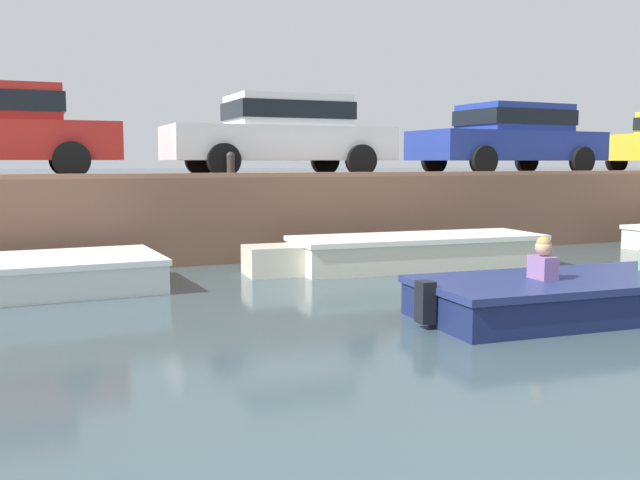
{
  "coord_description": "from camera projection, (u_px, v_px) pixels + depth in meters",
  "views": [
    {
      "loc": [
        -2.57,
        -1.12,
        1.76
      ],
      "look_at": [
        -0.49,
        3.75,
        1.18
      ],
      "focal_mm": 40.0,
      "sensor_mm": 36.0,
      "label": 1
    }
  ],
  "objects": [
    {
      "name": "far_quay_wall",
      "position": [
        152.0,
        211.0,
        14.68
      ],
      "size": [
        60.0,
        6.0,
        1.5
      ],
      "primitive_type": "cube",
      "color": "brown",
      "rests_on": "ground"
    },
    {
      "name": "far_wall_coping",
      "position": [
        181.0,
        176.0,
        11.96
      ],
      "size": [
        60.0,
        0.24,
        0.08
      ],
      "primitive_type": "cube",
      "color": "#9F6C52",
      "rests_on": "far_quay_wall"
    },
    {
      "name": "car_centre_white",
      "position": [
        282.0,
        132.0,
        13.83
      ],
      "size": [
        4.36,
        1.92,
        1.54
      ],
      "color": "white",
      "rests_on": "far_quay_wall"
    },
    {
      "name": "car_right_inner_blue",
      "position": [
        510.0,
        136.0,
        15.96
      ],
      "size": [
        4.43,
        2.09,
        1.54
      ],
      "color": "#233893",
      "rests_on": "far_quay_wall"
    },
    {
      "name": "mooring_bollard_mid",
      "position": [
        231.0,
        164.0,
        12.41
      ],
      "size": [
        0.15,
        0.15,
        0.44
      ],
      "color": "#2D2B28",
      "rests_on": "far_quay_wall"
    },
    {
      "name": "ground_plane",
      "position": [
        302.0,
        339.0,
        7.12
      ],
      "size": [
        400.0,
        400.0,
        0.0
      ],
      "primitive_type": "plane",
      "color": "#3D5156"
    },
    {
      "name": "motorboat_passing",
      "position": [
        621.0,
        292.0,
        8.41
      ],
      "size": [
        5.71,
        1.9,
        0.94
      ],
      "color": "navy",
      "rests_on": "ground"
    },
    {
      "name": "boat_moored_central_cream",
      "position": [
        406.0,
        252.0,
        11.9
      ],
      "size": [
        5.14,
        1.73,
        0.54
      ],
      "color": "silver",
      "rests_on": "ground"
    }
  ]
}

